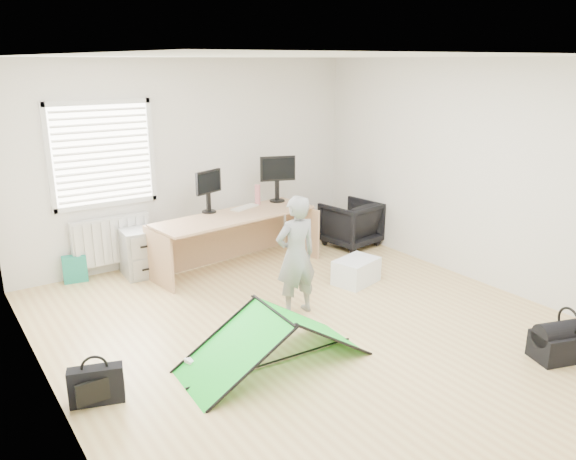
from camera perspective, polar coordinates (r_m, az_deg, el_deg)
ground at (r=5.96m, az=2.20°, el=-9.70°), size 5.50×5.50×0.00m
back_wall at (r=7.83m, az=-9.81°, el=6.96°), size 5.00×0.02×2.70m
window at (r=7.35m, az=-18.34°, el=7.29°), size 1.20×0.06×1.20m
radiator at (r=7.56m, az=-17.49°, el=-0.98°), size 1.00×0.12×0.60m
desk at (r=7.42m, az=-5.31°, el=-1.21°), size 2.25×0.94×0.74m
filing_cabinet at (r=7.46m, az=-14.99°, el=-2.15°), size 0.43×0.55×0.62m
monitor_left at (r=7.42m, az=-8.09°, el=3.33°), size 0.44×0.23×0.41m
monitor_right at (r=7.92m, az=-1.13°, el=4.59°), size 0.50×0.27×0.47m
keyboard at (r=7.62m, az=-4.42°, el=2.30°), size 0.45×0.28×0.02m
thermos at (r=7.79m, az=-3.11°, el=3.62°), size 0.09×0.09×0.28m
office_chair at (r=8.39m, az=6.38°, el=0.65°), size 0.81×0.82×0.67m
person at (r=6.01m, az=0.82°, el=-2.62°), size 0.50×0.35×1.32m
kite at (r=5.17m, az=-1.47°, el=-10.83°), size 1.75×0.85×0.53m
storage_crate at (r=7.04m, az=6.95°, el=-4.16°), size 0.63×0.51×0.31m
tote_bag at (r=7.50m, az=-20.83°, el=-3.71°), size 0.31×0.18×0.34m
laptop_bag at (r=4.93m, az=-18.89°, el=-14.70°), size 0.45×0.26×0.32m
white_box at (r=5.25m, az=-9.71°, el=-13.24°), size 0.13×0.13×0.11m
duffel_bag at (r=5.91m, az=26.29°, el=-10.40°), size 0.67×0.48×0.26m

